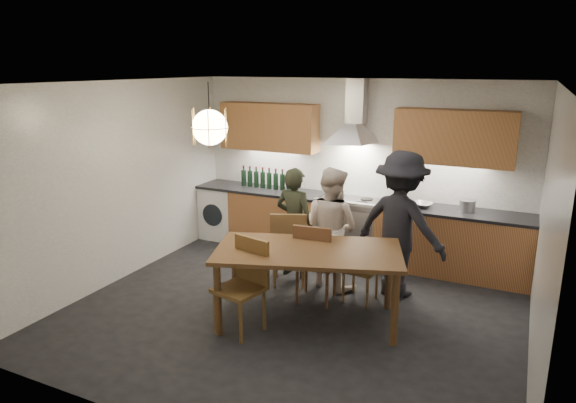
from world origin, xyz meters
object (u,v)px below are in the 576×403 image
at_px(dining_table, 308,258).
at_px(person_left, 295,223).
at_px(chair_back_left, 289,244).
at_px(wine_bottles, 269,178).
at_px(mixing_bowl, 422,205).
at_px(stock_pot, 467,206).
at_px(person_right, 400,225).
at_px(person_mid, 331,227).
at_px(chair_front, 245,279).

height_order(dining_table, person_left, person_left).
bearing_deg(chair_back_left, wine_bottles, -76.65).
bearing_deg(wine_bottles, person_left, -48.63).
bearing_deg(dining_table, wine_bottles, 107.81).
distance_m(dining_table, mixing_bowl, 2.23).
bearing_deg(stock_pot, mixing_bowl, -174.69).
distance_m(person_right, mixing_bowl, 0.95).
height_order(chair_back_left, mixing_bowl, chair_back_left).
bearing_deg(wine_bottles, person_mid, -37.29).
bearing_deg(dining_table, person_mid, 78.17).
bearing_deg(person_left, mixing_bowl, -141.15).
relative_size(person_mid, person_right, 0.86).
bearing_deg(person_mid, stock_pot, -126.72).
bearing_deg(person_mid, chair_front, 91.65).
distance_m(dining_table, person_right, 1.36).
bearing_deg(person_left, stock_pot, -147.89).
height_order(chair_back_left, person_mid, person_mid).
xyz_separation_m(person_right, mixing_bowl, (0.08, 0.94, 0.03)).
relative_size(chair_front, person_left, 0.67).
height_order(chair_front, mixing_bowl, chair_front).
xyz_separation_m(person_left, person_mid, (0.55, -0.08, 0.03)).
bearing_deg(person_mid, wine_bottles, -19.83).
bearing_deg(chair_front, dining_table, 51.62).
bearing_deg(mixing_bowl, dining_table, -111.34).
distance_m(mixing_bowl, stock_pot, 0.58).
height_order(person_mid, person_right, person_right).
distance_m(dining_table, chair_back_left, 0.99).
bearing_deg(chair_back_left, person_left, -99.39).
bearing_deg(dining_table, mixing_bowl, 50.01).
distance_m(person_left, person_mid, 0.55).
xyz_separation_m(chair_back_left, mixing_bowl, (1.40, 1.30, 0.36)).
xyz_separation_m(chair_back_left, wine_bottles, (-0.99, 1.38, 0.49)).
bearing_deg(wine_bottles, person_right, -23.72).
distance_m(mixing_bowl, wine_bottles, 2.40).
distance_m(chair_front, stock_pot, 3.23).
xyz_separation_m(dining_table, chair_front, (-0.54, -0.44, -0.17)).
distance_m(chair_back_left, wine_bottles, 1.77).
distance_m(person_left, wine_bottles, 1.42).
distance_m(chair_back_left, person_mid, 0.58).
xyz_separation_m(chair_front, wine_bottles, (-1.05, 2.59, 0.48)).
relative_size(dining_table, person_mid, 1.42).
height_order(chair_back_left, chair_front, chair_front).
bearing_deg(dining_table, chair_back_left, 109.06).
bearing_deg(person_mid, mixing_bowl, -114.53).
relative_size(chair_back_left, wine_bottles, 1.00).
height_order(dining_table, wine_bottles, wine_bottles).
relative_size(chair_front, stock_pot, 4.84).
height_order(person_left, stock_pot, person_left).
bearing_deg(chair_front, person_mid, 86.82).
relative_size(chair_front, person_right, 0.56).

